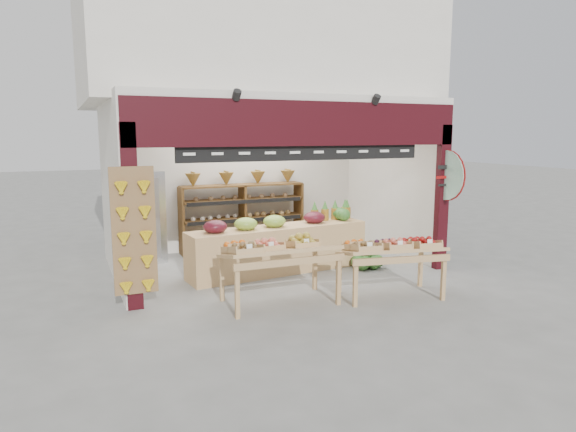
{
  "coord_description": "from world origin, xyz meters",
  "views": [
    {
      "loc": [
        -3.63,
        -8.42,
        2.49
      ],
      "look_at": [
        0.04,
        -0.2,
        1.04
      ],
      "focal_mm": 32.0,
      "sensor_mm": 36.0,
      "label": 1
    }
  ],
  "objects_px": {
    "back_shelving": "(243,203)",
    "cardboard_stack": "(213,261)",
    "watermelon_pile": "(366,258)",
    "refrigerator": "(142,217)",
    "mid_counter": "(279,247)",
    "display_table_left": "(271,250)",
    "display_table_right": "(391,248)"
  },
  "relations": [
    {
      "from": "mid_counter",
      "to": "display_table_left",
      "type": "relative_size",
      "value": 2.03
    },
    {
      "from": "display_table_left",
      "to": "display_table_right",
      "type": "height_order",
      "value": "display_table_left"
    },
    {
      "from": "back_shelving",
      "to": "display_table_right",
      "type": "distance_m",
      "value": 4.1
    },
    {
      "from": "refrigerator",
      "to": "display_table_right",
      "type": "distance_m",
      "value": 4.91
    },
    {
      "from": "back_shelving",
      "to": "refrigerator",
      "type": "height_order",
      "value": "refrigerator"
    },
    {
      "from": "display_table_right",
      "to": "refrigerator",
      "type": "bearing_deg",
      "value": 129.92
    },
    {
      "from": "watermelon_pile",
      "to": "display_table_left",
      "type": "bearing_deg",
      "value": -154.24
    },
    {
      "from": "display_table_right",
      "to": "back_shelving",
      "type": "bearing_deg",
      "value": 104.49
    },
    {
      "from": "refrigerator",
      "to": "cardboard_stack",
      "type": "distance_m",
      "value": 1.86
    },
    {
      "from": "mid_counter",
      "to": "display_table_right",
      "type": "height_order",
      "value": "mid_counter"
    },
    {
      "from": "cardboard_stack",
      "to": "watermelon_pile",
      "type": "bearing_deg",
      "value": -14.43
    },
    {
      "from": "cardboard_stack",
      "to": "display_table_right",
      "type": "relative_size",
      "value": 0.61
    },
    {
      "from": "back_shelving",
      "to": "display_table_left",
      "type": "relative_size",
      "value": 1.6
    },
    {
      "from": "back_shelving",
      "to": "display_table_left",
      "type": "bearing_deg",
      "value": -102.51
    },
    {
      "from": "mid_counter",
      "to": "display_table_left",
      "type": "distance_m",
      "value": 1.75
    },
    {
      "from": "mid_counter",
      "to": "display_table_left",
      "type": "xyz_separation_m",
      "value": [
        -0.78,
        -1.53,
        0.34
      ]
    },
    {
      "from": "display_table_left",
      "to": "back_shelving",
      "type": "bearing_deg",
      "value": 77.49
    },
    {
      "from": "watermelon_pile",
      "to": "refrigerator",
      "type": "bearing_deg",
      "value": 150.5
    },
    {
      "from": "display_table_right",
      "to": "display_table_left",
      "type": "bearing_deg",
      "value": 165.65
    },
    {
      "from": "display_table_left",
      "to": "display_table_right",
      "type": "xyz_separation_m",
      "value": [
        1.8,
        -0.46,
        -0.04
      ]
    },
    {
      "from": "refrigerator",
      "to": "mid_counter",
      "type": "bearing_deg",
      "value": -53.24
    },
    {
      "from": "back_shelving",
      "to": "display_table_right",
      "type": "xyz_separation_m",
      "value": [
        1.02,
        -3.96,
        -0.27
      ]
    },
    {
      "from": "mid_counter",
      "to": "cardboard_stack",
      "type": "bearing_deg",
      "value": 162.69
    },
    {
      "from": "refrigerator",
      "to": "display_table_left",
      "type": "xyz_separation_m",
      "value": [
        1.35,
        -3.3,
        -0.09
      ]
    },
    {
      "from": "back_shelving",
      "to": "mid_counter",
      "type": "height_order",
      "value": "back_shelving"
    },
    {
      "from": "display_table_right",
      "to": "watermelon_pile",
      "type": "xyz_separation_m",
      "value": [
        0.62,
        1.63,
        -0.6
      ]
    },
    {
      "from": "watermelon_pile",
      "to": "cardboard_stack",
      "type": "bearing_deg",
      "value": 165.57
    },
    {
      "from": "refrigerator",
      "to": "mid_counter",
      "type": "distance_m",
      "value": 2.8
    },
    {
      "from": "back_shelving",
      "to": "cardboard_stack",
      "type": "height_order",
      "value": "back_shelving"
    },
    {
      "from": "cardboard_stack",
      "to": "display_table_right",
      "type": "xyz_separation_m",
      "value": [
        2.15,
        -2.34,
        0.53
      ]
    },
    {
      "from": "cardboard_stack",
      "to": "watermelon_pile",
      "type": "height_order",
      "value": "cardboard_stack"
    },
    {
      "from": "back_shelving",
      "to": "refrigerator",
      "type": "distance_m",
      "value": 2.14
    }
  ]
}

